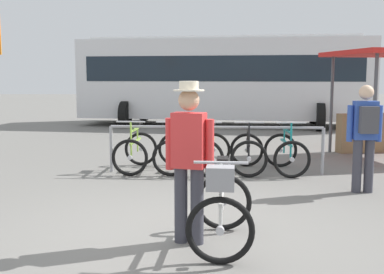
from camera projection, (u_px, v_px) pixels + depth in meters
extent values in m
plane|color=slate|center=(168.00, 231.00, 5.51)|extent=(80.00, 80.00, 0.00)
cylinder|color=#99999E|center=(111.00, 149.00, 8.82)|extent=(0.06, 0.06, 0.85)
cylinder|color=#99999E|center=(323.00, 151.00, 8.56)|extent=(0.06, 0.06, 0.85)
cylinder|color=#99999E|center=(216.00, 127.00, 8.64)|extent=(3.84, 0.36, 0.05)
torus|color=black|center=(141.00, 149.00, 9.48)|extent=(0.67, 0.16, 0.66)
cylinder|color=#B7B7BC|center=(141.00, 149.00, 9.48)|extent=(0.09, 0.07, 0.08)
torus|color=black|center=(130.00, 158.00, 8.48)|extent=(0.67, 0.16, 0.66)
cylinder|color=#B7B7BC|center=(130.00, 158.00, 8.48)|extent=(0.09, 0.07, 0.08)
cube|color=#9ED14C|center=(136.00, 141.00, 8.95)|extent=(0.13, 0.92, 0.04)
cube|color=#9ED14C|center=(135.00, 130.00, 8.87)|extent=(0.10, 0.61, 0.04)
cylinder|color=#9ED14C|center=(137.00, 137.00, 9.13)|extent=(0.03, 0.03, 0.55)
cube|color=black|center=(137.00, 123.00, 9.09)|extent=(0.14, 0.25, 0.06)
cylinder|color=#9ED14C|center=(131.00, 139.00, 8.56)|extent=(0.03, 0.03, 0.63)
cylinder|color=#B7B7BC|center=(131.00, 122.00, 8.52)|extent=(0.52, 0.08, 0.03)
torus|color=black|center=(175.00, 149.00, 9.44)|extent=(0.66, 0.13, 0.66)
cylinder|color=#B7B7BC|center=(175.00, 149.00, 9.44)|extent=(0.08, 0.07, 0.08)
torus|color=black|center=(170.00, 158.00, 8.43)|extent=(0.66, 0.13, 0.66)
cylinder|color=#B7B7BC|center=(170.00, 158.00, 8.43)|extent=(0.08, 0.07, 0.08)
cube|color=red|center=(173.00, 142.00, 8.90)|extent=(0.08, 0.92, 0.04)
cube|color=red|center=(172.00, 130.00, 8.83)|extent=(0.07, 0.61, 0.04)
cylinder|color=red|center=(173.00, 138.00, 9.08)|extent=(0.03, 0.03, 0.55)
cube|color=black|center=(173.00, 123.00, 9.04)|extent=(0.13, 0.25, 0.06)
cylinder|color=red|center=(171.00, 140.00, 8.51)|extent=(0.03, 0.03, 0.63)
cylinder|color=#B7B7BC|center=(171.00, 122.00, 8.47)|extent=(0.52, 0.05, 0.03)
torus|color=black|center=(214.00, 150.00, 9.38)|extent=(0.67, 0.23, 0.66)
cylinder|color=#B7B7BC|center=(214.00, 150.00, 9.38)|extent=(0.09, 0.08, 0.08)
torus|color=black|center=(206.00, 158.00, 8.39)|extent=(0.67, 0.23, 0.66)
cylinder|color=#B7B7BC|center=(206.00, 158.00, 8.39)|extent=(0.09, 0.08, 0.08)
cube|color=yellow|center=(210.00, 142.00, 8.86)|extent=(0.22, 0.91, 0.04)
cube|color=yellow|center=(210.00, 130.00, 8.78)|extent=(0.16, 0.61, 0.04)
cylinder|color=yellow|center=(212.00, 138.00, 9.03)|extent=(0.03, 0.03, 0.55)
cube|color=black|center=(212.00, 123.00, 9.00)|extent=(0.17, 0.26, 0.06)
cylinder|color=yellow|center=(207.00, 140.00, 8.47)|extent=(0.03, 0.03, 0.63)
cylinder|color=#B7B7BC|center=(207.00, 122.00, 8.43)|extent=(0.52, 0.13, 0.03)
torus|color=black|center=(247.00, 150.00, 9.35)|extent=(0.66, 0.12, 0.66)
cylinder|color=#B7B7BC|center=(247.00, 150.00, 9.35)|extent=(0.09, 0.07, 0.08)
torus|color=black|center=(249.00, 159.00, 8.34)|extent=(0.66, 0.12, 0.66)
cylinder|color=#B7B7BC|center=(249.00, 159.00, 8.34)|extent=(0.09, 0.07, 0.08)
cube|color=black|center=(248.00, 142.00, 8.81)|extent=(0.12, 0.92, 0.04)
cube|color=black|center=(248.00, 130.00, 8.73)|extent=(0.09, 0.61, 0.04)
cylinder|color=black|center=(248.00, 138.00, 8.99)|extent=(0.03, 0.03, 0.55)
cube|color=black|center=(248.00, 124.00, 8.95)|extent=(0.14, 0.25, 0.06)
cylinder|color=black|center=(249.00, 140.00, 8.42)|extent=(0.03, 0.03, 0.63)
cylinder|color=#B7B7BC|center=(249.00, 122.00, 8.38)|extent=(0.52, 0.07, 0.03)
torus|color=black|center=(280.00, 150.00, 9.30)|extent=(0.66, 0.09, 0.66)
cylinder|color=#B7B7BC|center=(280.00, 150.00, 9.30)|extent=(0.08, 0.06, 0.08)
torus|color=black|center=(292.00, 159.00, 8.29)|extent=(0.66, 0.09, 0.66)
cylinder|color=#B7B7BC|center=(292.00, 159.00, 8.29)|extent=(0.08, 0.06, 0.08)
cube|color=teal|center=(286.00, 143.00, 8.77)|extent=(0.04, 0.92, 0.04)
cube|color=teal|center=(287.00, 131.00, 8.69)|extent=(0.04, 0.61, 0.04)
cylinder|color=teal|center=(284.00, 139.00, 8.94)|extent=(0.03, 0.03, 0.55)
cube|color=black|center=(285.00, 124.00, 8.91)|extent=(0.12, 0.24, 0.06)
cylinder|color=teal|center=(291.00, 141.00, 8.37)|extent=(0.03, 0.03, 0.63)
cylinder|color=#B7B7BC|center=(291.00, 123.00, 8.33)|extent=(0.52, 0.03, 0.03)
torus|color=black|center=(223.00, 202.00, 5.50)|extent=(0.66, 0.13, 0.66)
cylinder|color=#B7B7BC|center=(223.00, 202.00, 5.50)|extent=(0.09, 0.07, 0.08)
torus|color=black|center=(220.00, 231.00, 4.50)|extent=(0.66, 0.13, 0.66)
cylinder|color=#B7B7BC|center=(220.00, 231.00, 4.50)|extent=(0.09, 0.07, 0.08)
cube|color=silver|center=(222.00, 194.00, 4.97)|extent=(0.13, 0.92, 0.04)
cube|color=silver|center=(222.00, 174.00, 4.89)|extent=(0.10, 0.61, 0.04)
cylinder|color=silver|center=(222.00, 185.00, 5.15)|extent=(0.03, 0.03, 0.55)
cube|color=black|center=(223.00, 160.00, 5.11)|extent=(0.15, 0.25, 0.06)
cylinder|color=silver|center=(221.00, 195.00, 4.58)|extent=(0.03, 0.03, 0.63)
cylinder|color=#B7B7BC|center=(221.00, 163.00, 4.54)|extent=(0.52, 0.08, 0.03)
cube|color=gray|center=(220.00, 178.00, 4.41)|extent=(0.28, 0.23, 0.22)
cylinder|color=#383842|center=(181.00, 205.00, 5.10)|extent=(0.14, 0.14, 0.82)
cylinder|color=#383842|center=(197.00, 206.00, 5.05)|extent=(0.14, 0.14, 0.82)
cube|color=red|center=(189.00, 140.00, 4.98)|extent=(0.38, 0.29, 0.58)
cylinder|color=red|center=(170.00, 144.00, 5.07)|extent=(0.09, 0.09, 0.55)
cylinder|color=red|center=(210.00, 146.00, 4.94)|extent=(0.09, 0.09, 0.55)
sphere|color=tan|center=(189.00, 100.00, 4.93)|extent=(0.22, 0.22, 0.22)
cylinder|color=beige|center=(189.00, 90.00, 4.91)|extent=(0.32, 0.32, 0.02)
cylinder|color=beige|center=(189.00, 85.00, 4.91)|extent=(0.20, 0.20, 0.09)
cylinder|color=#383842|center=(357.00, 166.00, 7.28)|extent=(0.14, 0.14, 0.82)
cylinder|color=#383842|center=(369.00, 166.00, 7.27)|extent=(0.14, 0.14, 0.82)
cube|color=#2D4CA5|center=(365.00, 120.00, 7.18)|extent=(0.35, 0.21, 0.58)
cylinder|color=#2D4CA5|center=(350.00, 123.00, 7.21)|extent=(0.09, 0.09, 0.55)
cylinder|color=#2D4CA5|center=(379.00, 123.00, 7.21)|extent=(0.09, 0.09, 0.55)
sphere|color=beige|center=(366.00, 92.00, 7.13)|extent=(0.22, 0.22, 0.22)
cube|color=#3F3F44|center=(369.00, 120.00, 7.02)|extent=(0.26, 0.15, 0.40)
cube|color=silver|center=(224.00, 79.00, 16.89)|extent=(10.28, 4.23, 2.70)
cube|color=#19232D|center=(224.00, 69.00, 16.85)|extent=(9.50, 4.11, 0.84)
cube|color=silver|center=(224.00, 39.00, 16.71)|extent=(9.26, 3.81, 0.08)
cylinder|color=black|center=(125.00, 114.00, 16.35)|extent=(0.41, 0.93, 0.90)
cylinder|color=black|center=(144.00, 109.00, 18.80)|extent=(0.41, 0.93, 0.90)
cylinder|color=black|center=(320.00, 117.00, 15.30)|extent=(0.41, 0.93, 0.90)
cylinder|color=black|center=(314.00, 111.00, 17.75)|extent=(0.41, 0.93, 0.90)
cylinder|color=#4C4C51|center=(331.00, 105.00, 11.03)|extent=(0.07, 0.07, 2.20)
cylinder|color=#4C4C51|center=(374.00, 111.00, 9.27)|extent=(0.07, 0.07, 2.20)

